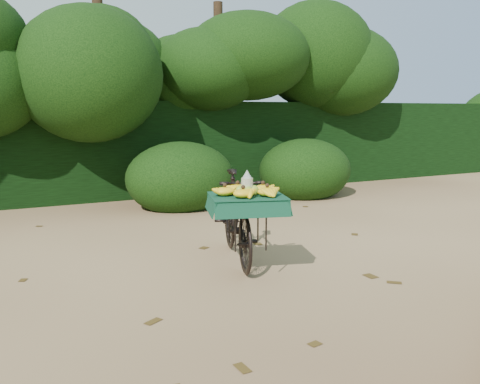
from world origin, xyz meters
name	(u,v)px	position (x,y,z in m)	size (l,w,h in m)	color
ground	(191,312)	(0.00, 0.00, 0.00)	(80.00, 80.00, 0.00)	tan
vendor_bicycle	(237,216)	(0.97, 1.11, 0.51)	(1.05, 1.81, 0.99)	black
hedge_backdrop	(68,149)	(0.00, 6.30, 0.90)	(26.00, 1.80, 1.80)	black
tree_row	(31,88)	(-0.65, 5.50, 2.00)	(14.50, 2.00, 4.00)	black
bush_clumps	(121,185)	(0.50, 4.30, 0.45)	(8.80, 1.70, 0.90)	black
leaf_litter	(166,287)	(0.00, 0.65, 0.01)	(7.00, 7.30, 0.01)	#483413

